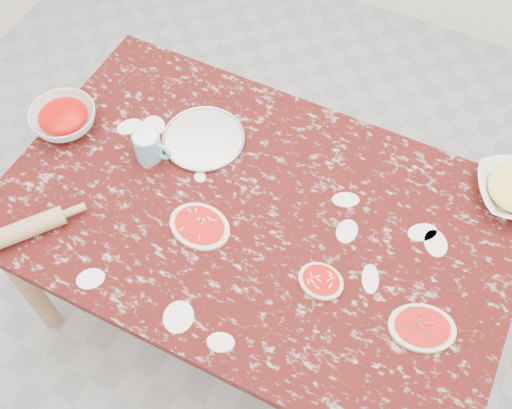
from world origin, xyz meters
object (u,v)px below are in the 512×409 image
object	(u,v)px
pizza_tray	(204,139)
rolling_pin	(16,233)
sauce_bowl	(64,119)
flour_mug	(149,146)
worktable	(256,227)

from	to	relation	value
pizza_tray	rolling_pin	world-z (taller)	rolling_pin
sauce_bowl	flour_mug	bearing A→B (deg)	3.10
worktable	sauce_bowl	xyz separation A→B (m)	(-0.74, 0.03, 0.12)
rolling_pin	pizza_tray	bearing A→B (deg)	61.34
pizza_tray	flour_mug	distance (m)	0.19
sauce_bowl	rolling_pin	xyz separation A→B (m)	(0.13, -0.43, -0.01)
worktable	sauce_bowl	size ratio (longest dim) A/B	7.19
sauce_bowl	rolling_pin	distance (m)	0.45
pizza_tray	flour_mug	world-z (taller)	flour_mug
worktable	pizza_tray	size ratio (longest dim) A/B	5.86
pizza_tray	rolling_pin	size ratio (longest dim) A/B	0.92
worktable	sauce_bowl	distance (m)	0.75
worktable	pizza_tray	world-z (taller)	pizza_tray
pizza_tray	flour_mug	size ratio (longest dim) A/B	2.07
rolling_pin	sauce_bowl	bearing A→B (deg)	107.42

